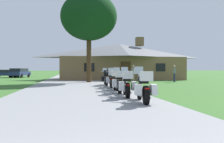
{
  "coord_description": "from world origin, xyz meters",
  "views": [
    {
      "loc": [
        -0.29,
        -1.43,
        1.24
      ],
      "look_at": [
        2.95,
        19.09,
        1.07
      ],
      "focal_mm": 40.98,
      "sensor_mm": 36.0,
      "label": 1
    }
  ],
  "objects_px": {
    "motorcycle_green_fifth_in_row": "(111,79)",
    "tree_by_lodge_front": "(89,10)",
    "bystander_gray_shirt_near_lodge": "(174,73)",
    "parked_navy_suv_far_left": "(20,72)",
    "parked_navy_sedan_far_left": "(4,73)",
    "motorcycle_blue_farthest_in_row": "(106,78)",
    "motorcycle_black_nearest_to_camera": "(144,87)",
    "motorcycle_orange_third_in_row": "(119,82)",
    "motorcycle_blue_second_in_row": "(127,84)",
    "bystander_gray_shirt_beside_signpost": "(133,72)",
    "motorcycle_blue_fourth_in_row": "(115,80)"
  },
  "relations": [
    {
      "from": "motorcycle_orange_third_in_row",
      "to": "motorcycle_black_nearest_to_camera",
      "type": "bearing_deg",
      "value": -83.35
    },
    {
      "from": "motorcycle_blue_fourth_in_row",
      "to": "tree_by_lodge_front",
      "type": "xyz_separation_m",
      "value": [
        -0.94,
        8.92,
        6.14
      ]
    },
    {
      "from": "motorcycle_orange_third_in_row",
      "to": "motorcycle_blue_farthest_in_row",
      "type": "height_order",
      "value": "same"
    },
    {
      "from": "bystander_gray_shirt_near_lodge",
      "to": "tree_by_lodge_front",
      "type": "bearing_deg",
      "value": -78.55
    },
    {
      "from": "motorcycle_blue_farthest_in_row",
      "to": "tree_by_lodge_front",
      "type": "bearing_deg",
      "value": 102.71
    },
    {
      "from": "motorcycle_black_nearest_to_camera",
      "to": "tree_by_lodge_front",
      "type": "bearing_deg",
      "value": 99.8
    },
    {
      "from": "motorcycle_blue_farthest_in_row",
      "to": "tree_by_lodge_front",
      "type": "relative_size",
      "value": 0.2
    },
    {
      "from": "motorcycle_blue_farthest_in_row",
      "to": "bystander_gray_shirt_beside_signpost",
      "type": "bearing_deg",
      "value": 60.96
    },
    {
      "from": "motorcycle_green_fifth_in_row",
      "to": "motorcycle_blue_farthest_in_row",
      "type": "bearing_deg",
      "value": 98.38
    },
    {
      "from": "motorcycle_blue_farthest_in_row",
      "to": "bystander_gray_shirt_beside_signpost",
      "type": "distance_m",
      "value": 6.73
    },
    {
      "from": "motorcycle_blue_second_in_row",
      "to": "tree_by_lodge_front",
      "type": "distance_m",
      "value": 14.4
    },
    {
      "from": "bystander_gray_shirt_beside_signpost",
      "to": "tree_by_lodge_front",
      "type": "bearing_deg",
      "value": -49.28
    },
    {
      "from": "motorcycle_blue_fourth_in_row",
      "to": "parked_navy_suv_far_left",
      "type": "height_order",
      "value": "parked_navy_suv_far_left"
    },
    {
      "from": "motorcycle_blue_fourth_in_row",
      "to": "parked_navy_suv_far_left",
      "type": "distance_m",
      "value": 28.24
    },
    {
      "from": "motorcycle_blue_second_in_row",
      "to": "tree_by_lodge_front",
      "type": "xyz_separation_m",
      "value": [
        -0.76,
        12.99,
        6.15
      ]
    },
    {
      "from": "bystander_gray_shirt_beside_signpost",
      "to": "tree_by_lodge_front",
      "type": "relative_size",
      "value": 0.17
    },
    {
      "from": "bystander_gray_shirt_near_lodge",
      "to": "tree_by_lodge_front",
      "type": "xyz_separation_m",
      "value": [
        -8.31,
        0.15,
        5.83
      ]
    },
    {
      "from": "motorcycle_blue_second_in_row",
      "to": "motorcycle_blue_fourth_in_row",
      "type": "height_order",
      "value": "same"
    },
    {
      "from": "motorcycle_blue_fourth_in_row",
      "to": "motorcycle_orange_third_in_row",
      "type": "bearing_deg",
      "value": -84.68
    },
    {
      "from": "motorcycle_blue_second_in_row",
      "to": "parked_navy_suv_far_left",
      "type": "xyz_separation_m",
      "value": [
        -10.28,
        30.31,
        0.17
      ]
    },
    {
      "from": "motorcycle_blue_second_in_row",
      "to": "motorcycle_orange_third_in_row",
      "type": "xyz_separation_m",
      "value": [
        0.03,
        2.03,
        0.0
      ]
    },
    {
      "from": "bystander_gray_shirt_near_lodge",
      "to": "bystander_gray_shirt_beside_signpost",
      "type": "xyz_separation_m",
      "value": [
        -3.89,
        0.86,
        0.02
      ]
    },
    {
      "from": "motorcycle_orange_third_in_row",
      "to": "motorcycle_green_fifth_in_row",
      "type": "relative_size",
      "value": 1.0
    },
    {
      "from": "tree_by_lodge_front",
      "to": "parked_navy_sedan_far_left",
      "type": "relative_size",
      "value": 2.31
    },
    {
      "from": "motorcycle_blue_second_in_row",
      "to": "motorcycle_blue_farthest_in_row",
      "type": "relative_size",
      "value": 1.0
    },
    {
      "from": "motorcycle_black_nearest_to_camera",
      "to": "motorcycle_green_fifth_in_row",
      "type": "relative_size",
      "value": 1.0
    },
    {
      "from": "motorcycle_black_nearest_to_camera",
      "to": "motorcycle_orange_third_in_row",
      "type": "height_order",
      "value": "same"
    },
    {
      "from": "motorcycle_blue_fourth_in_row",
      "to": "motorcycle_black_nearest_to_camera",
      "type": "bearing_deg",
      "value": -80.48
    },
    {
      "from": "motorcycle_orange_third_in_row",
      "to": "motorcycle_blue_farthest_in_row",
      "type": "bearing_deg",
      "value": 93.18
    },
    {
      "from": "motorcycle_green_fifth_in_row",
      "to": "bystander_gray_shirt_beside_signpost",
      "type": "height_order",
      "value": "bystander_gray_shirt_beside_signpost"
    },
    {
      "from": "motorcycle_black_nearest_to_camera",
      "to": "motorcycle_orange_third_in_row",
      "type": "relative_size",
      "value": 1.0
    },
    {
      "from": "motorcycle_black_nearest_to_camera",
      "to": "parked_navy_sedan_far_left",
      "type": "height_order",
      "value": "motorcycle_black_nearest_to_camera"
    },
    {
      "from": "parked_navy_sedan_far_left",
      "to": "motorcycle_blue_fourth_in_row",
      "type": "bearing_deg",
      "value": -145.54
    },
    {
      "from": "tree_by_lodge_front",
      "to": "parked_navy_sedan_far_left",
      "type": "xyz_separation_m",
      "value": [
        -11.64,
        16.79,
        -6.12
      ]
    },
    {
      "from": "motorcycle_blue_second_in_row",
      "to": "bystander_gray_shirt_beside_signpost",
      "type": "xyz_separation_m",
      "value": [
        3.66,
        13.71,
        0.34
      ]
    },
    {
      "from": "motorcycle_orange_third_in_row",
      "to": "parked_navy_suv_far_left",
      "type": "distance_m",
      "value": 30.1
    },
    {
      "from": "motorcycle_blue_second_in_row",
      "to": "motorcycle_blue_farthest_in_row",
      "type": "xyz_separation_m",
      "value": [
        0.16,
        7.97,
        0.0
      ]
    },
    {
      "from": "motorcycle_blue_fourth_in_row",
      "to": "motorcycle_blue_farthest_in_row",
      "type": "bearing_deg",
      "value": 99.69
    },
    {
      "from": "motorcycle_blue_second_in_row",
      "to": "motorcycle_green_fifth_in_row",
      "type": "relative_size",
      "value": 1.0
    },
    {
      "from": "bystander_gray_shirt_near_lodge",
      "to": "tree_by_lodge_front",
      "type": "height_order",
      "value": "tree_by_lodge_front"
    },
    {
      "from": "motorcycle_blue_second_in_row",
      "to": "tree_by_lodge_front",
      "type": "bearing_deg",
      "value": 100.16
    },
    {
      "from": "bystander_gray_shirt_near_lodge",
      "to": "parked_navy_sedan_far_left",
      "type": "xyz_separation_m",
      "value": [
        -19.95,
        16.94,
        -0.29
      ]
    },
    {
      "from": "motorcycle_orange_third_in_row",
      "to": "motorcycle_blue_fourth_in_row",
      "type": "xyz_separation_m",
      "value": [
        0.15,
        2.04,
        0.01
      ]
    },
    {
      "from": "motorcycle_green_fifth_in_row",
      "to": "tree_by_lodge_front",
      "type": "distance_m",
      "value": 9.42
    },
    {
      "from": "motorcycle_blue_farthest_in_row",
      "to": "parked_navy_sedan_far_left",
      "type": "height_order",
      "value": "motorcycle_blue_farthest_in_row"
    },
    {
      "from": "bystander_gray_shirt_beside_signpost",
      "to": "motorcycle_black_nearest_to_camera",
      "type": "bearing_deg",
      "value": 19.1
    },
    {
      "from": "bystander_gray_shirt_near_lodge",
      "to": "tree_by_lodge_front",
      "type": "distance_m",
      "value": 10.15
    },
    {
      "from": "bystander_gray_shirt_near_lodge",
      "to": "parked_navy_suv_far_left",
      "type": "xyz_separation_m",
      "value": [
        -17.83,
        17.46,
        -0.15
      ]
    },
    {
      "from": "parked_navy_suv_far_left",
      "to": "parked_navy_sedan_far_left",
      "type": "distance_m",
      "value": 2.19
    },
    {
      "from": "motorcycle_blue_second_in_row",
      "to": "tree_by_lodge_front",
      "type": "height_order",
      "value": "tree_by_lodge_front"
    }
  ]
}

